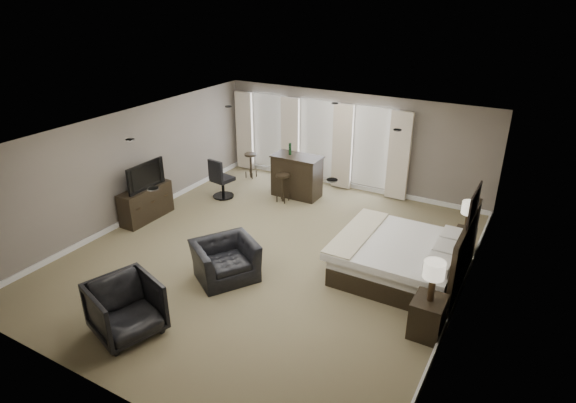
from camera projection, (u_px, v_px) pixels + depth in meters
The scene contains 16 objects.
room at pixel (269, 197), 9.48m from camera, with size 7.60×8.60×2.64m.
window_bay at pixel (316, 141), 13.23m from camera, with size 5.25×0.20×2.30m.
bed at pixel (403, 242), 9.00m from camera, with size 2.27×2.17×1.45m, color silver.
nightstand_near at pixel (427, 317), 7.62m from camera, with size 0.49×0.60×0.65m, color black.
nightstand_far at pixel (464, 242), 9.94m from camera, with size 0.41×0.50×0.54m, color black.
lamp_near at pixel (433, 281), 7.34m from camera, with size 0.33×0.33×0.68m, color beige.
lamp_far at pixel (468, 217), 9.70m from camera, with size 0.31×0.31×0.64m, color beige.
wall_art at pixel (474, 205), 8.08m from camera, with size 0.04×0.96×0.56m, color slate.
dresser at pixel (146, 203), 11.40m from camera, with size 0.44×1.37×0.80m, color black.
tv at pixel (144, 185), 11.21m from camera, with size 1.11×0.64×0.14m, color black.
armchair_near at pixel (225, 254), 9.05m from camera, with size 1.13×0.74×0.99m, color black.
armchair_far at pixel (125, 306), 7.56m from camera, with size 0.99×0.93×1.02m, color black.
bar_counter at pixel (297, 176), 12.60m from camera, with size 1.28×0.67×1.12m, color black.
bar_stool_left at pixel (251, 166), 13.90m from camera, with size 0.34×0.34×0.73m, color black.
bar_stool_right at pixel (283, 188), 12.34m from camera, with size 0.35×0.35×0.74m, color black.
desk_chair at pixel (222, 178), 12.52m from camera, with size 0.55×0.55×1.08m, color black.
Camera 1 is at (4.59, -7.37, 5.11)m, focal length 30.00 mm.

